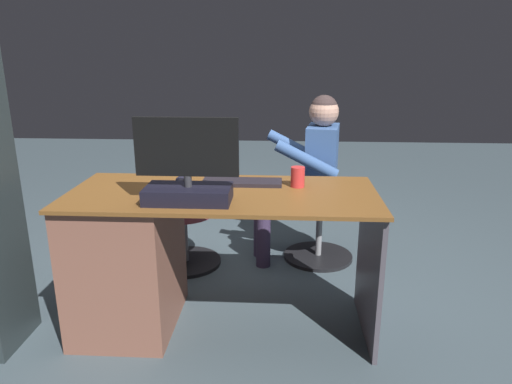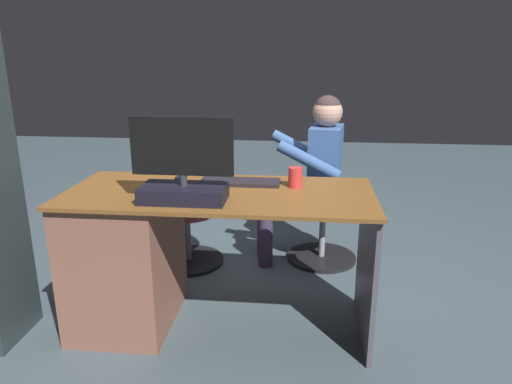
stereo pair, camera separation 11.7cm
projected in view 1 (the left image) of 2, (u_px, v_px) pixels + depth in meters
ground_plane at (233, 288)px, 2.98m from camera, size 10.00×10.00×0.00m
desk at (144, 256)px, 2.49m from camera, size 1.55×0.67×0.76m
monitor at (188, 177)px, 2.18m from camera, size 0.48×0.21×0.40m
keyboard at (242, 182)px, 2.50m from camera, size 0.42×0.14×0.02m
computer_mouse at (181, 180)px, 2.52m from camera, size 0.06×0.10×0.04m
cup at (298, 177)px, 2.44m from camera, size 0.07×0.07×0.10m
tv_remote at (153, 191)px, 2.35m from camera, size 0.06×0.15×0.02m
office_chair_teddy at (184, 229)px, 3.25m from camera, size 0.49×0.49×0.43m
teddy_bear at (183, 186)px, 3.17m from camera, size 0.21×0.22×0.30m
visitor_chair at (319, 225)px, 3.34m from camera, size 0.49×0.49×0.43m
person at (309, 167)px, 3.21m from camera, size 0.59×0.53×1.16m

